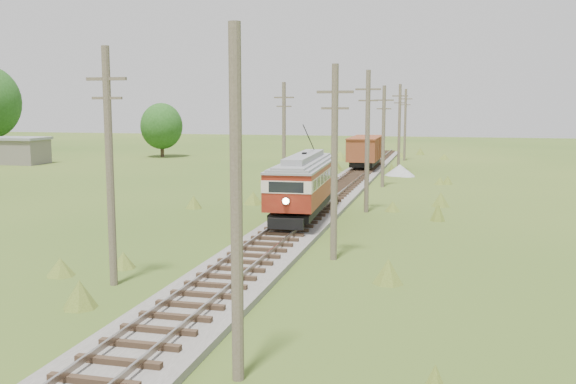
# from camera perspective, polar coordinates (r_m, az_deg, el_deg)

# --- Properties ---
(railbed_main) EXTENTS (3.60, 96.00, 0.57)m
(railbed_main) POSITION_cam_1_polar(r_m,az_deg,el_deg) (44.83, 3.36, -0.77)
(railbed_main) COLOR #605B54
(railbed_main) RESTS_ON ground
(streetcar) EXTENTS (3.17, 11.40, 5.17)m
(streetcar) POSITION_cam_1_polar(r_m,az_deg,el_deg) (37.69, 1.45, 1.07)
(streetcar) COLOR black
(streetcar) RESTS_ON ground
(gondola) EXTENTS (2.93, 8.95, 2.97)m
(gondola) POSITION_cam_1_polar(r_m,az_deg,el_deg) (67.08, 6.91, 3.74)
(gondola) COLOR black
(gondola) RESTS_ON ground
(gravel_pile) EXTENTS (2.98, 3.16, 1.08)m
(gravel_pile) POSITION_cam_1_polar(r_m,az_deg,el_deg) (63.08, 9.99, 1.90)
(gravel_pile) COLOR gray
(gravel_pile) RESTS_ON ground
(utility_pole_r_1) EXTENTS (0.30, 0.30, 8.80)m
(utility_pole_r_1) POSITION_cam_1_polar(r_m,az_deg,el_deg) (15.59, -4.60, -1.36)
(utility_pole_r_1) COLOR brown
(utility_pole_r_1) RESTS_ON ground
(utility_pole_r_2) EXTENTS (1.60, 0.30, 8.60)m
(utility_pole_r_2) POSITION_cam_1_polar(r_m,az_deg,el_deg) (28.11, 4.15, 2.79)
(utility_pole_r_2) COLOR brown
(utility_pole_r_2) RESTS_ON ground
(utility_pole_r_3) EXTENTS (1.60, 0.30, 9.00)m
(utility_pole_r_3) POSITION_cam_1_polar(r_m,az_deg,el_deg) (40.95, 7.07, 4.61)
(utility_pole_r_3) COLOR brown
(utility_pole_r_3) RESTS_ON ground
(utility_pole_r_4) EXTENTS (1.60, 0.30, 8.40)m
(utility_pole_r_4) POSITION_cam_1_polar(r_m,az_deg,el_deg) (53.90, 8.48, 5.02)
(utility_pole_r_4) COLOR brown
(utility_pole_r_4) RESTS_ON ground
(utility_pole_r_5) EXTENTS (1.60, 0.30, 8.90)m
(utility_pole_r_5) POSITION_cam_1_polar(r_m,az_deg,el_deg) (66.80, 9.87, 5.73)
(utility_pole_r_5) COLOR brown
(utility_pole_r_5) RESTS_ON ground
(utility_pole_r_6) EXTENTS (1.60, 0.30, 8.70)m
(utility_pole_r_6) POSITION_cam_1_polar(r_m,az_deg,el_deg) (79.79, 10.37, 5.97)
(utility_pole_r_6) COLOR brown
(utility_pole_r_6) RESTS_ON ground
(utility_pole_l_a) EXTENTS (1.60, 0.30, 9.00)m
(utility_pole_l_a) POSITION_cam_1_polar(r_m,az_deg,el_deg) (24.90, -15.58, 2.34)
(utility_pole_l_a) COLOR brown
(utility_pole_l_a) RESTS_ON ground
(utility_pole_l_b) EXTENTS (1.60, 0.30, 8.60)m
(utility_pole_l_b) POSITION_cam_1_polar(r_m,az_deg,el_deg) (51.21, -0.36, 5.07)
(utility_pole_l_b) COLOR brown
(utility_pole_l_b) RESTS_ON ground
(tree_mid_a) EXTENTS (5.46, 5.46, 7.03)m
(tree_mid_a) POSITION_cam_1_polar(r_m,az_deg,el_deg) (85.58, -11.17, 5.76)
(tree_mid_a) COLOR #38281C
(tree_mid_a) RESTS_ON ground
(shed) EXTENTS (6.40, 4.40, 3.10)m
(shed) POSITION_cam_1_polar(r_m,az_deg,el_deg) (80.64, -22.84, 3.44)
(shed) COLOR slate
(shed) RESTS_ON ground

